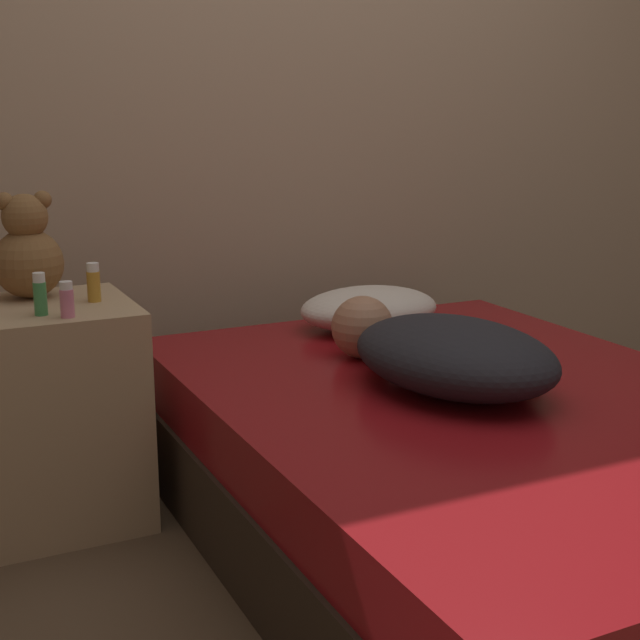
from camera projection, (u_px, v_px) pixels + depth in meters
ground_plane at (477, 545)px, 2.36m from camera, size 12.00×12.00×0.00m
wall_back at (285, 57)px, 3.13m from camera, size 8.00×0.06×2.60m
bed at (481, 472)px, 2.31m from camera, size 1.35×1.91×0.42m
nightstand at (41, 415)px, 2.45m from camera, size 0.52×0.47×0.61m
pillow at (369, 308)px, 2.91m from camera, size 0.47×0.34×0.14m
person_lying at (444, 352)px, 2.31m from camera, size 0.52×0.79×0.18m
teddy_bear at (28, 252)px, 2.45m from camera, size 0.19×0.19×0.29m
bottle_amber at (94, 283)px, 2.42m from camera, size 0.04×0.04×0.11m
bottle_green at (40, 295)px, 2.26m from camera, size 0.03×0.03×0.11m
bottle_pink at (67, 300)px, 2.24m from camera, size 0.04×0.04×0.09m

